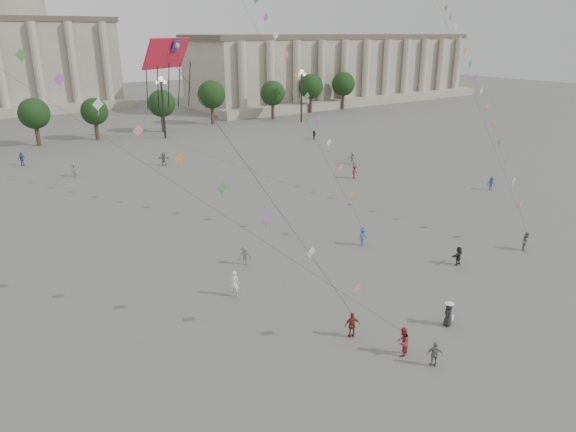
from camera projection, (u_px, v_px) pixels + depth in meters
ground at (405, 365)px, 28.83m from camera, size 360.00×360.00×0.00m
hall_east at (337, 69)px, 138.93m from camera, size 84.00×26.22×17.20m
hall_central at (5, 48)px, 123.24m from camera, size 48.30×34.30×35.50m
tree_row at (61, 109)px, 86.90m from camera, size 137.12×5.12×8.00m
lamp_post_mid_east at (162, 96)px, 88.27m from camera, size 2.00×0.90×10.65m
lamp_post_far_east at (302, 86)px, 104.61m from camera, size 2.00×0.90×10.65m
person_crowd_0 at (22, 159)px, 71.80m from camera, size 1.21×0.95×1.91m
person_crowd_3 at (458, 256)px, 41.11m from camera, size 1.48×0.61×1.55m
person_crowd_4 at (74, 170)px, 66.32m from camera, size 1.25×1.66×1.74m
person_crowd_6 at (245, 256)px, 41.06m from camera, size 1.18×1.04×1.59m
person_crowd_7 at (352, 158)px, 72.54m from camera, size 1.70×0.69×1.79m
person_crowd_8 at (355, 172)px, 65.51m from camera, size 1.28×1.02×1.74m
person_crowd_9 at (314, 135)px, 89.52m from camera, size 1.47×1.26×1.60m
person_crowd_12 at (164, 159)px, 71.94m from camera, size 1.69×1.48×1.84m
person_crowd_13 at (234, 284)px, 36.13m from camera, size 0.84×0.82×1.94m
person_crowd_14 at (491, 184)px, 60.68m from camera, size 1.18×1.11×1.60m
tourist_0 at (352, 325)px, 31.26m from camera, size 1.06×0.73×1.68m
tourist_3 at (435, 354)px, 28.54m from camera, size 0.90×0.89×1.52m
kite_flyer_0 at (403, 342)px, 29.49m from camera, size 1.07×0.98×1.78m
kite_flyer_1 at (363, 236)px, 44.76m from camera, size 1.27×0.96×1.73m
kite_flyer_2 at (526, 241)px, 43.85m from camera, size 0.98×0.88×1.64m
hat_person at (448, 314)px, 32.52m from camera, size 0.90×0.77×1.69m
dragon_kite at (172, 78)px, 18.16m from camera, size 6.88×1.95×19.38m
kite_train_east at (453, 27)px, 59.56m from camera, size 23.33×36.11×53.46m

